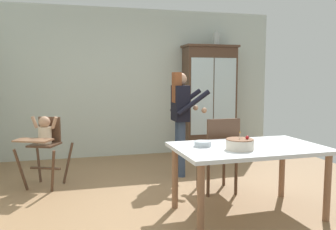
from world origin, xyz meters
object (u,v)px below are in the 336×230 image
Objects in this scene: high_chair_with_toddler at (44,138)px; birthday_cake at (240,144)px; china_cabinet at (209,100)px; ceramic_vase at (216,39)px; dining_table at (248,154)px; dining_chair_far_side at (220,150)px; adult_person at (181,111)px; serving_bowl at (203,144)px.

high_chair_with_toddler reaches higher than birthday_cake.
ceramic_vase is (0.13, 0.00, 1.14)m from china_cabinet.
china_cabinet is at bearing 76.02° from dining_table.
dining_table is 0.26m from birthday_cake.
china_cabinet is 3.05m from dining_table.
china_cabinet is 7.32× the size of birthday_cake.
ceramic_vase is 2.90m from dining_chair_far_side.
dining_chair_far_side is at bearing -111.27° from ceramic_vase.
serving_bowl is at bearing 173.44° from adult_person.
high_chair_with_toddler reaches higher than dining_table.
china_cabinet is 2.41m from dining_chair_far_side.
high_chair_with_toddler is 2.66m from dining_table.
birthday_cake is (1.98, -1.69, 0.14)m from high_chair_with_toddler.
dining_chair_far_side is at bearing 79.66° from birthday_cake.
adult_person is 5.47× the size of birthday_cake.
high_chair_with_toddler reaches higher than serving_bowl.
dining_table is (-0.86, -2.94, -1.52)m from ceramic_vase.
birthday_cake is at bearing -16.31° from high_chair_with_toddler.
china_cabinet reaches higher than dining_chair_far_side.
dining_table is (0.25, -1.62, -0.32)m from adult_person.
high_chair_with_toddler is 0.60× the size of dining_table.
dining_table is at bearing -13.88° from serving_bowl.
adult_person is at bearing -129.77° from ceramic_vase.
serving_bowl is (-1.20, -2.82, -0.26)m from china_cabinet.
serving_bowl reaches higher than dining_table.
dining_table is 8.74× the size of serving_bowl.
dining_chair_far_side is at bearing -108.46° from china_cabinet.
china_cabinet is at bearing 49.81° from high_chair_with_toddler.
birthday_cake is at bearing -106.32° from china_cabinet.
high_chair_with_toddler is at bearing 139.31° from serving_bowl.
adult_person is 1.67m from dining_table.
dining_chair_far_side is (0.45, 0.58, -0.21)m from serving_bowl.
high_chair_with_toddler is 0.62× the size of adult_person.
high_chair_with_toddler is at bearing 139.48° from birthday_cake.
adult_person is at bearing 92.53° from birthday_cake.
dining_table is 5.62× the size of birthday_cake.
ceramic_vase is 3.42m from dining_table.
birthday_cake is (-0.17, -0.13, 0.14)m from dining_table.
china_cabinet is 1.34× the size of adult_person.
china_cabinet is at bearing -178.33° from ceramic_vase.
dining_chair_far_side reaches higher than high_chair_with_toddler.
china_cabinet reaches higher than dining_table.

